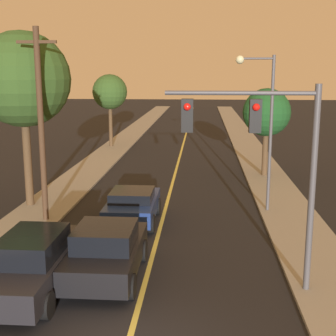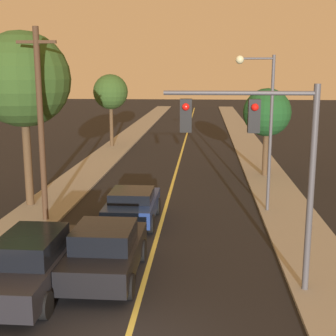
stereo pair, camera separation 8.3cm
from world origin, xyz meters
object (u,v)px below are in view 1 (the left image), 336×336
car_outer_lane_front (35,261)px  traffic_signal_mast (265,146)px  streetlamp_right (262,112)px  utility_pole_left (41,123)px  tree_right_near (267,113)px  car_near_lane_second (133,205)px  car_near_lane_front (107,251)px  tree_left_near (23,80)px  tree_left_far (110,92)px

car_outer_lane_front → traffic_signal_mast: 7.27m
streetlamp_right → utility_pole_left: bearing=-167.1°
traffic_signal_mast → streetlamp_right: size_ratio=0.85×
tree_right_near → car_near_lane_second: bearing=-125.6°
car_near_lane_front → tree_right_near: (6.61, 14.61, 3.00)m
car_outer_lane_front → car_near_lane_second: bearing=73.4°
car_outer_lane_front → utility_pole_left: 7.26m
utility_pole_left → streetlamp_right: bearing=12.9°
car_near_lane_second → traffic_signal_mast: traffic_signal_mast is taller
streetlamp_right → tree_left_near: tree_left_near is taller
car_near_lane_second → car_outer_lane_front: car_outer_lane_front is taller
car_outer_lane_front → utility_pole_left: size_ratio=0.66×
tree_left_near → tree_left_far: (0.38, 17.79, -1.29)m
tree_left_far → traffic_signal_mast: bearing=-70.1°
traffic_signal_mast → car_near_lane_second: bearing=127.5°
tree_left_far → tree_left_near: bearing=-91.2°
car_near_lane_front → utility_pole_left: (-3.69, 5.23, 3.34)m
car_outer_lane_front → car_near_lane_front: bearing=27.1°
car_outer_lane_front → utility_pole_left: bearing=106.2°
car_near_lane_front → tree_left_far: (-4.78, 25.14, 3.72)m
car_near_lane_front → tree_left_near: 10.28m
car_near_lane_front → tree_left_far: bearing=100.8°
car_near_lane_second → tree_right_near: size_ratio=0.77×
utility_pole_left → tree_left_near: (-1.47, 2.12, 1.67)m
car_near_lane_second → tree_left_far: tree_left_far is taller
tree_left_near → tree_right_near: bearing=31.7°
car_outer_lane_front → utility_pole_left: (-1.80, 6.20, 3.32)m
car_near_lane_second → streetlamp_right: size_ratio=0.59×
car_near_lane_front → tree_left_near: (-5.16, 7.35, 5.01)m
streetlamp_right → tree_left_far: streetlamp_right is taller
car_near_lane_front → traffic_signal_mast: (4.55, -0.55, 3.38)m
utility_pole_left → traffic_signal_mast: bearing=-35.1°
car_outer_lane_front → traffic_signal_mast: traffic_signal_mast is taller
streetlamp_right → tree_left_near: bearing=179.8°
car_outer_lane_front → streetlamp_right: 11.64m
car_near_lane_second → streetlamp_right: (5.45, 1.96, 3.73)m
traffic_signal_mast → tree_left_near: 12.62m
utility_pole_left → car_outer_lane_front: bearing=-73.8°
streetlamp_right → car_near_lane_front: bearing=-126.6°
car_near_lane_front → tree_left_near: tree_left_near is taller
car_outer_lane_front → tree_left_far: (-2.89, 26.11, 3.70)m
streetlamp_right → tree_left_near: (-10.60, 0.03, 1.37)m
streetlamp_right → tree_left_far: 20.54m
car_outer_lane_front → tree_left_near: bearing=111.5°
utility_pole_left → tree_right_near: (10.29, 9.38, -0.34)m
tree_right_near → traffic_signal_mast: bearing=-97.7°
car_near_lane_front → tree_left_far: size_ratio=0.73×
car_near_lane_front → streetlamp_right: streetlamp_right is taller
tree_left_near → tree_right_near: size_ratio=1.53×
traffic_signal_mast → tree_right_near: 15.30m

